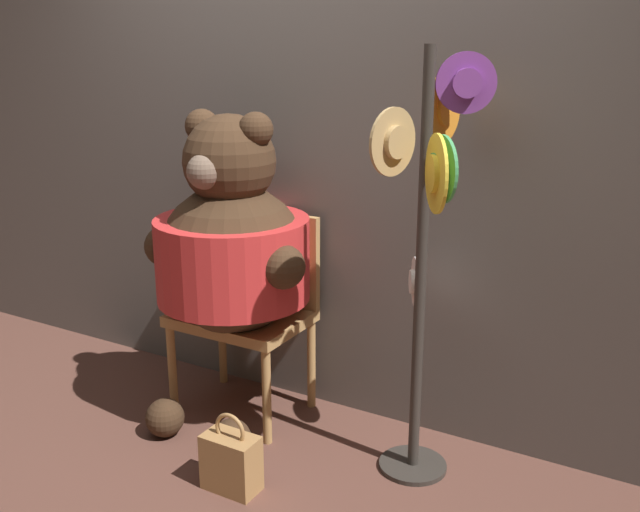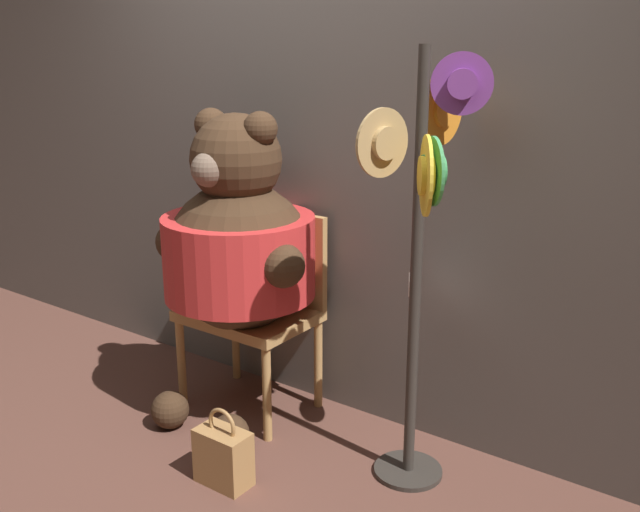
# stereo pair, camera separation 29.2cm
# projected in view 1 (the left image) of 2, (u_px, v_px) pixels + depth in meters

# --- Properties ---
(ground_plane) EXTENTS (14.00, 14.00, 0.00)m
(ground_plane) POSITION_uv_depth(u_px,v_px,m) (233.00, 459.00, 3.02)
(ground_plane) COLOR brown
(wall_back) EXTENTS (8.00, 0.10, 2.75)m
(wall_back) POSITION_uv_depth(u_px,v_px,m) (315.00, 117.00, 3.21)
(wall_back) COLOR #66605B
(wall_back) RESTS_ON ground_plane
(chair) EXTENTS (0.59, 0.44, 0.94)m
(chair) POSITION_uv_depth(u_px,v_px,m) (250.00, 300.00, 3.35)
(chair) COLOR #B2844C
(chair) RESTS_ON ground_plane
(teddy_bear) EXTENTS (0.82, 0.73, 1.43)m
(teddy_bear) POSITION_uv_depth(u_px,v_px,m) (231.00, 249.00, 3.13)
(teddy_bear) COLOR #3D2819
(teddy_bear) RESTS_ON ground_plane
(hat_display_rack) EXTENTS (0.35, 0.56, 1.69)m
(hat_display_rack) POSITION_uv_depth(u_px,v_px,m) (428.00, 227.00, 2.64)
(hat_display_rack) COLOR #332D28
(hat_display_rack) RESTS_ON ground_plane
(handbag_on_ground) EXTENTS (0.22, 0.13, 0.33)m
(handbag_on_ground) POSITION_uv_depth(u_px,v_px,m) (231.00, 461.00, 2.79)
(handbag_on_ground) COLOR #A87A47
(handbag_on_ground) RESTS_ON ground_plane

